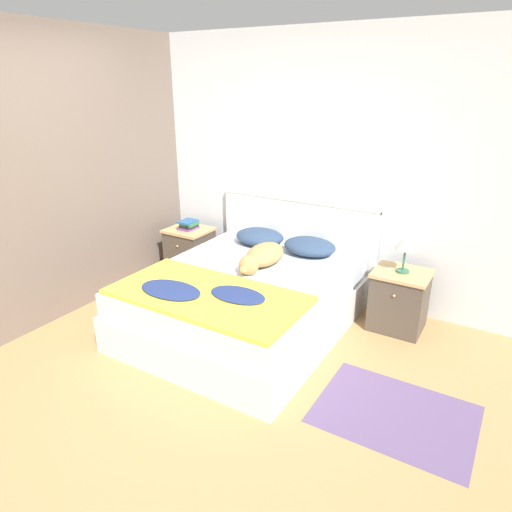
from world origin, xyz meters
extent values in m
plane|color=tan|center=(0.00, 0.00, 0.00)|extent=(16.00, 16.00, 0.00)
cube|color=silver|center=(0.00, 2.13, 1.27)|extent=(9.00, 0.06, 2.55)
cube|color=#706056|center=(-1.52, 1.05, 1.27)|extent=(0.06, 3.10, 2.55)
cube|color=white|center=(0.09, 1.06, 0.16)|extent=(1.63, 1.95, 0.31)
cube|color=silver|center=(0.09, 1.06, 0.42)|extent=(1.57, 1.89, 0.21)
cube|color=white|center=(0.09, 2.06, 0.48)|extent=(1.71, 0.04, 0.95)
cylinder|color=white|center=(0.09, 2.06, 0.95)|extent=(1.71, 0.06, 0.06)
cube|color=#4C4238|center=(-1.08, 1.76, 0.26)|extent=(0.45, 0.40, 0.51)
cube|color=tan|center=(-1.08, 1.76, 0.53)|extent=(0.47, 0.42, 0.03)
sphere|color=tan|center=(-1.08, 1.55, 0.40)|extent=(0.02, 0.02, 0.02)
cube|color=#4C4238|center=(1.26, 1.76, 0.26)|extent=(0.45, 0.40, 0.51)
cube|color=tan|center=(1.26, 1.76, 0.53)|extent=(0.47, 0.42, 0.03)
sphere|color=tan|center=(1.26, 1.55, 0.40)|extent=(0.02, 0.02, 0.02)
ellipsoid|color=navy|center=(-0.19, 1.79, 0.60)|extent=(0.51, 0.39, 0.16)
ellipsoid|color=navy|center=(0.37, 1.79, 0.60)|extent=(0.51, 0.39, 0.16)
cube|color=yellow|center=(0.09, 0.53, 0.54)|extent=(1.52, 0.79, 0.04)
ellipsoid|color=navy|center=(-0.18, 0.41, 0.57)|extent=(0.53, 0.31, 0.03)
ellipsoid|color=navy|center=(0.32, 0.61, 0.57)|extent=(0.46, 0.27, 0.03)
ellipsoid|color=tan|center=(0.13, 1.35, 0.61)|extent=(0.29, 0.47, 0.19)
sphere|color=tan|center=(0.13, 1.07, 0.60)|extent=(0.18, 0.18, 0.18)
ellipsoid|color=tan|center=(0.13, 1.00, 0.59)|extent=(0.08, 0.10, 0.07)
cone|color=tan|center=(0.08, 1.09, 0.67)|extent=(0.06, 0.06, 0.06)
cone|color=tan|center=(0.18, 1.09, 0.67)|extent=(0.06, 0.06, 0.06)
ellipsoid|color=tan|center=(0.17, 1.55, 0.56)|extent=(0.15, 0.22, 0.07)
cube|color=#703D7F|center=(-1.09, 1.75, 0.55)|extent=(0.17, 0.20, 0.02)
cube|color=#232328|center=(-1.08, 1.76, 0.57)|extent=(0.15, 0.18, 0.02)
cube|color=#337547|center=(-1.07, 1.76, 0.60)|extent=(0.17, 0.18, 0.03)
cube|color=#285689|center=(-1.08, 1.75, 0.63)|extent=(0.16, 0.20, 0.02)
cylinder|color=#336B4C|center=(1.26, 1.75, 0.55)|extent=(0.11, 0.11, 0.02)
cylinder|color=#336B4C|center=(1.26, 1.75, 0.66)|extent=(0.02, 0.02, 0.19)
cone|color=beige|center=(1.26, 1.75, 0.81)|extent=(0.18, 0.18, 0.11)
cube|color=#604C75|center=(1.57, 0.60, 0.00)|extent=(1.02, 0.77, 0.00)
camera|label=1|loc=(2.04, -1.98, 2.09)|focal=32.00mm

